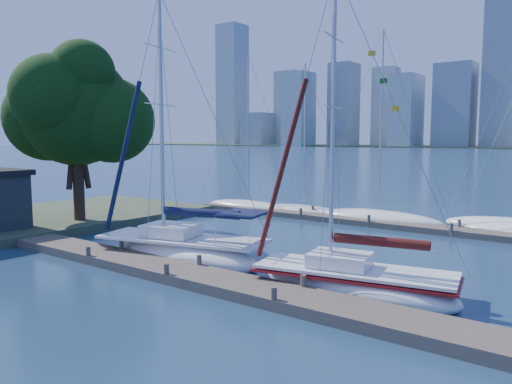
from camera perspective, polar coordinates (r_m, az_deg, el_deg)
The scene contains 10 objects.
ground at distance 20.28m, azimuth -8.27°, elevation -9.80°, with size 700.00×700.00×0.00m, color navy.
near_dock at distance 20.22m, azimuth -8.28°, elevation -9.26°, with size 26.00×2.00×0.40m, color #4B4137.
far_dock at distance 32.42m, azimuth 14.96°, elevation -3.58°, with size 30.00×1.80×0.36m, color #4B4137.
shore at distance 35.52m, azimuth -24.39°, elevation -2.98°, with size 12.00×22.00×0.50m, color #38472D.
tree at distance 32.64m, azimuth -19.91°, elevation 9.10°, with size 8.94×8.12×11.26m.
sailboat_navy at distance 23.32m, azimuth -8.42°, elevation -5.27°, with size 9.01×4.84×12.65m.
sailboat_maroon at distance 18.46m, azimuth 11.11°, elevation -8.35°, with size 7.96×3.90×11.91m.
bg_boat_0 at distance 39.02m, azimuth -0.85°, elevation -1.65°, with size 8.11×5.15×12.16m.
bg_boat_1 at distance 36.83m, azimuth 5.48°, elevation -2.18°, with size 7.74×4.09×11.15m.
bg_boat_2 at distance 34.05m, azimuth 13.82°, elevation -2.93°, with size 8.86×3.29×12.85m.
Camera 1 is at (13.91, -13.67, 5.56)m, focal length 35.00 mm.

